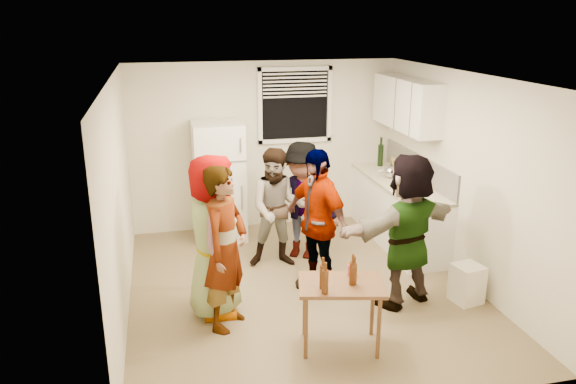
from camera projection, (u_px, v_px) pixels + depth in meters
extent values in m
cube|color=white|center=(219.00, 181.00, 8.03)|extent=(0.70, 0.70, 1.70)
cube|color=white|center=(397.00, 213.00, 8.01)|extent=(0.60, 2.20, 0.86)
cube|color=beige|center=(399.00, 182.00, 7.88)|extent=(0.64, 2.22, 0.04)
cube|color=#A69F97|center=(419.00, 167.00, 7.88)|extent=(0.03, 2.20, 0.36)
cube|color=white|center=(406.00, 104.00, 7.77)|extent=(0.34, 1.60, 0.70)
cylinder|color=white|center=(409.00, 189.00, 7.52)|extent=(0.13, 0.13, 0.27)
cylinder|color=black|center=(380.00, 166.00, 8.66)|extent=(0.08, 0.08, 0.33)
cylinder|color=#47230C|center=(403.00, 188.00, 7.54)|extent=(0.06, 0.06, 0.23)
cylinder|color=#1C22B5|center=(405.00, 195.00, 7.27)|extent=(0.10, 0.10, 0.13)
cube|color=gold|center=(395.00, 163.00, 8.51)|extent=(0.02, 0.19, 0.16)
cube|color=white|center=(467.00, 281.00, 6.34)|extent=(0.35, 0.35, 0.44)
cylinder|color=#47230C|center=(354.00, 284.00, 5.33)|extent=(0.05, 0.05, 0.21)
cylinder|color=#BC2441|center=(352.00, 276.00, 5.50)|extent=(0.08, 0.08, 0.11)
imported|color=gray|center=(217.00, 311.00, 6.19)|extent=(1.87, 1.08, 0.57)
imported|color=#141933|center=(228.00, 324.00, 5.94)|extent=(1.79, 1.49, 0.41)
imported|color=brown|center=(278.00, 264.00, 7.36)|extent=(1.00, 1.66, 0.59)
imported|color=#424248|center=(301.00, 256.00, 7.62)|extent=(1.68, 1.88, 0.59)
imported|color=black|center=(315.00, 287.00, 6.74)|extent=(1.97, 1.63, 0.42)
imported|color=#D67044|center=(403.00, 301.00, 6.41)|extent=(2.11, 2.19, 0.51)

